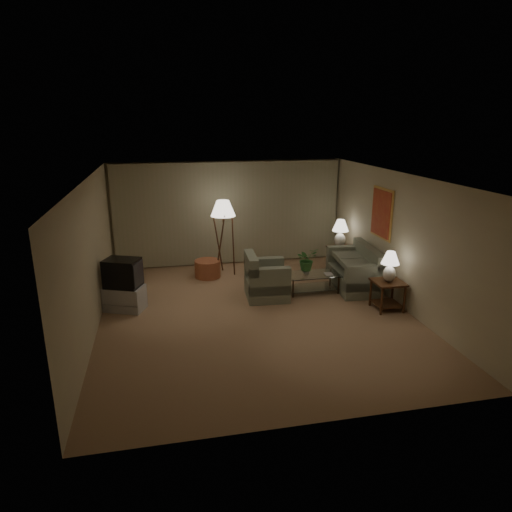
# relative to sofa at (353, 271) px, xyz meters

# --- Properties ---
(ground) EXTENTS (7.00, 7.00, 0.00)m
(ground) POSITION_rel_sofa_xyz_m (-2.50, -1.02, -0.38)
(ground) COLOR #A37959
(ground) RESTS_ON ground
(room_shell) EXTENTS (6.04, 7.02, 2.72)m
(room_shell) POSITION_rel_sofa_xyz_m (-2.48, 0.48, 1.37)
(room_shell) COLOR #BFB192
(room_shell) RESTS_ON ground
(sofa) EXTENTS (1.87, 1.19, 0.75)m
(sofa) POSITION_rel_sofa_xyz_m (0.00, 0.00, 0.00)
(sofa) COLOR gray
(sofa) RESTS_ON ground
(armchair) EXTENTS (1.02, 0.98, 0.77)m
(armchair) POSITION_rel_sofa_xyz_m (-2.09, -0.21, 0.01)
(armchair) COLOR gray
(armchair) RESTS_ON ground
(side_table_near) EXTENTS (0.59, 0.59, 0.60)m
(side_table_near) POSITION_rel_sofa_xyz_m (0.15, -1.35, 0.04)
(side_table_near) COLOR #391D0F
(side_table_near) RESTS_ON ground
(side_table_far) EXTENTS (0.56, 0.47, 0.60)m
(side_table_far) POSITION_rel_sofa_xyz_m (0.15, 1.25, 0.03)
(side_table_far) COLOR #391D0F
(side_table_far) RESTS_ON ground
(table_lamp_near) EXTENTS (0.36, 0.36, 0.62)m
(table_lamp_near) POSITION_rel_sofa_xyz_m (0.15, -1.35, 0.59)
(table_lamp_near) COLOR white
(table_lamp_near) RESTS_ON side_table_near
(table_lamp_far) EXTENTS (0.41, 0.41, 0.71)m
(table_lamp_far) POSITION_rel_sofa_xyz_m (0.15, 1.25, 0.64)
(table_lamp_far) COLOR white
(table_lamp_far) RESTS_ON side_table_far
(coffee_table) EXTENTS (1.18, 0.64, 0.41)m
(coffee_table) POSITION_rel_sofa_xyz_m (-1.01, -0.10, -0.10)
(coffee_table) COLOR silver
(coffee_table) RESTS_ON ground
(tv_cabinet) EXTENTS (1.09, 1.01, 0.50)m
(tv_cabinet) POSITION_rel_sofa_xyz_m (-5.05, -0.28, -0.13)
(tv_cabinet) COLOR #B3B3B5
(tv_cabinet) RESTS_ON ground
(crt_tv) EXTENTS (1.00, 0.94, 0.57)m
(crt_tv) POSITION_rel_sofa_xyz_m (-5.05, -0.28, 0.41)
(crt_tv) COLOR black
(crt_tv) RESTS_ON tv_cabinet
(floor_lamp) EXTENTS (0.60, 0.60, 1.85)m
(floor_lamp) POSITION_rel_sofa_xyz_m (-2.77, 1.53, 0.59)
(floor_lamp) COLOR #391D0F
(floor_lamp) RESTS_ON ground
(ottoman) EXTENTS (0.83, 0.83, 0.42)m
(ottoman) POSITION_rel_sofa_xyz_m (-3.20, 1.38, -0.17)
(ottoman) COLOR #A65F38
(ottoman) RESTS_ON ground
(vase) EXTENTS (0.15, 0.15, 0.15)m
(vase) POSITION_rel_sofa_xyz_m (-1.16, -0.10, 0.11)
(vase) COLOR silver
(vase) RESTS_ON coffee_table
(flowers) EXTENTS (0.56, 0.52, 0.51)m
(flowers) POSITION_rel_sofa_xyz_m (-1.16, -0.10, 0.44)
(flowers) COLOR #3A7C37
(flowers) RESTS_ON vase
(book) EXTENTS (0.19, 0.24, 0.02)m
(book) POSITION_rel_sofa_xyz_m (-0.76, -0.20, 0.05)
(book) COLOR olive
(book) RESTS_ON coffee_table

